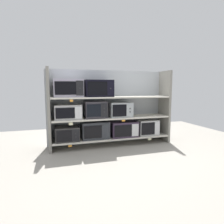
{
  "coord_description": "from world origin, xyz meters",
  "views": [
    {
      "loc": [
        -1.13,
        -3.67,
        1.15
      ],
      "look_at": [
        0.0,
        0.0,
        0.68
      ],
      "focal_mm": 30.73,
      "sensor_mm": 36.0,
      "label": 1
    }
  ],
  "objects_px": {
    "microwave_1": "(95,130)",
    "microwave_8": "(98,88)",
    "microwave_2": "(123,129)",
    "microwave_6": "(120,109)",
    "microwave_7": "(68,88)",
    "microwave_0": "(67,133)",
    "microwave_5": "(95,109)",
    "microwave_4": "(68,112)",
    "microwave_3": "(147,127)"
  },
  "relations": [
    {
      "from": "microwave_1",
      "to": "microwave_6",
      "type": "xyz_separation_m",
      "value": [
        0.52,
        -0.0,
        0.39
      ]
    },
    {
      "from": "microwave_7",
      "to": "microwave_0",
      "type": "bearing_deg",
      "value": -179.58
    },
    {
      "from": "microwave_3",
      "to": "microwave_8",
      "type": "relative_size",
      "value": 0.83
    },
    {
      "from": "microwave_5",
      "to": "microwave_6",
      "type": "relative_size",
      "value": 0.93
    },
    {
      "from": "microwave_5",
      "to": "microwave_2",
      "type": "bearing_deg",
      "value": -0.01
    },
    {
      "from": "microwave_1",
      "to": "microwave_2",
      "type": "xyz_separation_m",
      "value": [
        0.59,
        -0.0,
        -0.01
      ]
    },
    {
      "from": "microwave_0",
      "to": "microwave_5",
      "type": "xyz_separation_m",
      "value": [
        0.56,
        0.0,
        0.44
      ]
    },
    {
      "from": "microwave_7",
      "to": "microwave_3",
      "type": "bearing_deg",
      "value": -0.01
    },
    {
      "from": "microwave_1",
      "to": "microwave_4",
      "type": "height_order",
      "value": "microwave_4"
    },
    {
      "from": "microwave_1",
      "to": "microwave_5",
      "type": "xyz_separation_m",
      "value": [
        0.01,
        -0.0,
        0.41
      ]
    },
    {
      "from": "microwave_3",
      "to": "microwave_8",
      "type": "bearing_deg",
      "value": 180.0
    },
    {
      "from": "microwave_2",
      "to": "microwave_5",
      "type": "distance_m",
      "value": 0.72
    },
    {
      "from": "microwave_7",
      "to": "microwave_1",
      "type": "bearing_deg",
      "value": -0.0
    },
    {
      "from": "microwave_1",
      "to": "microwave_7",
      "type": "relative_size",
      "value": 1.01
    },
    {
      "from": "microwave_5",
      "to": "microwave_8",
      "type": "distance_m",
      "value": 0.42
    },
    {
      "from": "microwave_4",
      "to": "microwave_7",
      "type": "bearing_deg",
      "value": -0.07
    },
    {
      "from": "microwave_8",
      "to": "microwave_7",
      "type": "bearing_deg",
      "value": 179.97
    },
    {
      "from": "microwave_2",
      "to": "microwave_8",
      "type": "distance_m",
      "value": 0.98
    },
    {
      "from": "microwave_0",
      "to": "microwave_8",
      "type": "height_order",
      "value": "microwave_8"
    },
    {
      "from": "microwave_2",
      "to": "microwave_5",
      "type": "xyz_separation_m",
      "value": [
        -0.58,
        0.0,
        0.42
      ]
    },
    {
      "from": "microwave_0",
      "to": "microwave_8",
      "type": "distance_m",
      "value": 1.05
    },
    {
      "from": "microwave_5",
      "to": "microwave_6",
      "type": "bearing_deg",
      "value": -0.02
    },
    {
      "from": "microwave_3",
      "to": "microwave_5",
      "type": "relative_size",
      "value": 1.03
    },
    {
      "from": "microwave_3",
      "to": "microwave_0",
      "type": "bearing_deg",
      "value": 180.0
    },
    {
      "from": "microwave_0",
      "to": "microwave_6",
      "type": "bearing_deg",
      "value": 0.0
    },
    {
      "from": "microwave_0",
      "to": "microwave_8",
      "type": "relative_size",
      "value": 0.83
    },
    {
      "from": "microwave_6",
      "to": "microwave_4",
      "type": "bearing_deg",
      "value": 179.98
    },
    {
      "from": "microwave_3",
      "to": "microwave_6",
      "type": "relative_size",
      "value": 0.96
    },
    {
      "from": "microwave_8",
      "to": "microwave_4",
      "type": "bearing_deg",
      "value": 179.97
    },
    {
      "from": "microwave_1",
      "to": "microwave_7",
      "type": "xyz_separation_m",
      "value": [
        -0.5,
        0.0,
        0.83
      ]
    },
    {
      "from": "microwave_1",
      "to": "microwave_6",
      "type": "height_order",
      "value": "microwave_6"
    },
    {
      "from": "microwave_0",
      "to": "microwave_6",
      "type": "distance_m",
      "value": 1.15
    },
    {
      "from": "microwave_2",
      "to": "microwave_1",
      "type": "bearing_deg",
      "value": 179.99
    },
    {
      "from": "microwave_4",
      "to": "microwave_8",
      "type": "height_order",
      "value": "microwave_8"
    },
    {
      "from": "microwave_2",
      "to": "microwave_6",
      "type": "xyz_separation_m",
      "value": [
        -0.07,
        -0.0,
        0.41
      ]
    },
    {
      "from": "microwave_4",
      "to": "microwave_6",
      "type": "xyz_separation_m",
      "value": [
        1.04,
        -0.0,
        0.01
      ]
    },
    {
      "from": "microwave_0",
      "to": "microwave_5",
      "type": "relative_size",
      "value": 1.03
    },
    {
      "from": "microwave_2",
      "to": "microwave_5",
      "type": "bearing_deg",
      "value": 179.99
    },
    {
      "from": "microwave_1",
      "to": "microwave_5",
      "type": "distance_m",
      "value": 0.41
    },
    {
      "from": "microwave_5",
      "to": "microwave_7",
      "type": "xyz_separation_m",
      "value": [
        -0.51,
        0.0,
        0.42
      ]
    },
    {
      "from": "microwave_2",
      "to": "microwave_6",
      "type": "distance_m",
      "value": 0.41
    },
    {
      "from": "microwave_0",
      "to": "microwave_2",
      "type": "height_order",
      "value": "microwave_2"
    },
    {
      "from": "microwave_2",
      "to": "microwave_8",
      "type": "xyz_separation_m",
      "value": [
        -0.52,
        -0.0,
        0.83
      ]
    },
    {
      "from": "microwave_3",
      "to": "microwave_4",
      "type": "height_order",
      "value": "microwave_4"
    },
    {
      "from": "microwave_5",
      "to": "microwave_7",
      "type": "height_order",
      "value": "microwave_7"
    },
    {
      "from": "microwave_3",
      "to": "microwave_4",
      "type": "distance_m",
      "value": 1.7
    },
    {
      "from": "microwave_0",
      "to": "microwave_1",
      "type": "relative_size",
      "value": 0.82
    },
    {
      "from": "microwave_2",
      "to": "microwave_3",
      "type": "relative_size",
      "value": 1.22
    },
    {
      "from": "microwave_1",
      "to": "microwave_8",
      "type": "bearing_deg",
      "value": -0.24
    },
    {
      "from": "microwave_4",
      "to": "microwave_5",
      "type": "xyz_separation_m",
      "value": [
        0.53,
        -0.0,
        0.03
      ]
    }
  ]
}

